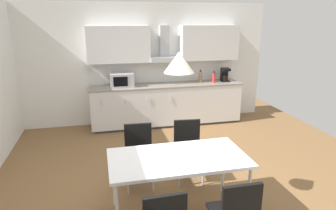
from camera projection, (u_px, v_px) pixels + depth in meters
ground_plane at (167, 190)px, 4.15m from camera, size 7.31×8.76×0.02m
wall_back at (137, 64)px, 6.56m from camera, size 5.85×0.10×2.60m
kitchen_counter at (167, 104)px, 6.59m from camera, size 3.27×0.65×0.90m
backsplash_tile at (164, 72)px, 6.67m from camera, size 3.25×0.02×0.45m
upper_wall_cabinets at (165, 44)px, 6.36m from camera, size 3.25×0.40×0.75m
microwave at (122, 80)px, 6.21m from camera, size 0.48×0.35×0.28m
coffee_maker at (225, 75)px, 6.74m from camera, size 0.18×0.19×0.30m
bottle_brown at (200, 77)px, 6.61m from camera, size 0.08×0.08×0.28m
bottle_red at (214, 78)px, 6.62m from camera, size 0.07×0.07×0.25m
dining_table at (178, 160)px, 3.43m from camera, size 1.58×0.83×0.76m
chair_far_right at (188, 144)px, 4.30m from camera, size 0.44×0.44×0.87m
chair_far_left at (139, 149)px, 4.15m from camera, size 0.43×0.43×0.87m
pendant_lamp at (179, 62)px, 3.11m from camera, size 0.32×0.32×0.22m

